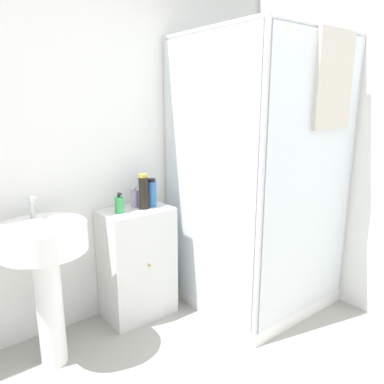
{
  "coord_description": "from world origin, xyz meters",
  "views": [
    {
      "loc": [
        -0.86,
        -0.67,
        1.51
      ],
      "look_at": [
        0.52,
        1.1,
        0.96
      ],
      "focal_mm": 35.0,
      "sensor_mm": 36.0,
      "label": 1
    }
  ],
  "objects_px": {
    "soap_dispenser": "(119,205)",
    "sink": "(45,261)",
    "shampoo_bottle_blue": "(152,193)",
    "lotion_bottle_white": "(135,198)",
    "shampoo_bottle_tall_black": "(144,192)"
  },
  "relations": [
    {
      "from": "sink",
      "to": "shampoo_bottle_blue",
      "type": "xyz_separation_m",
      "value": [
        0.79,
        0.14,
        0.24
      ]
    },
    {
      "from": "shampoo_bottle_blue",
      "to": "lotion_bottle_white",
      "type": "relative_size",
      "value": 1.32
    },
    {
      "from": "soap_dispenser",
      "to": "sink",
      "type": "bearing_deg",
      "value": -165.13
    },
    {
      "from": "soap_dispenser",
      "to": "lotion_bottle_white",
      "type": "xyz_separation_m",
      "value": [
        0.15,
        0.07,
        0.01
      ]
    },
    {
      "from": "shampoo_bottle_tall_black",
      "to": "soap_dispenser",
      "type": "bearing_deg",
      "value": 175.69
    },
    {
      "from": "soap_dispenser",
      "to": "shampoo_bottle_blue",
      "type": "bearing_deg",
      "value": -0.19
    },
    {
      "from": "sink",
      "to": "soap_dispenser",
      "type": "bearing_deg",
      "value": 14.87
    },
    {
      "from": "sink",
      "to": "shampoo_bottle_tall_black",
      "type": "relative_size",
      "value": 4.08
    },
    {
      "from": "shampoo_bottle_tall_black",
      "to": "shampoo_bottle_blue",
      "type": "height_order",
      "value": "shampoo_bottle_tall_black"
    },
    {
      "from": "sink",
      "to": "shampoo_bottle_blue",
      "type": "relative_size",
      "value": 4.94
    },
    {
      "from": "shampoo_bottle_tall_black",
      "to": "lotion_bottle_white",
      "type": "relative_size",
      "value": 1.6
    },
    {
      "from": "sink",
      "to": "shampoo_bottle_blue",
      "type": "distance_m",
      "value": 0.84
    },
    {
      "from": "shampoo_bottle_tall_black",
      "to": "shampoo_bottle_blue",
      "type": "distance_m",
      "value": 0.08
    },
    {
      "from": "shampoo_bottle_tall_black",
      "to": "sink",
      "type": "bearing_deg",
      "value": -169.76
    },
    {
      "from": "soap_dispenser",
      "to": "lotion_bottle_white",
      "type": "relative_size",
      "value": 0.92
    }
  ]
}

